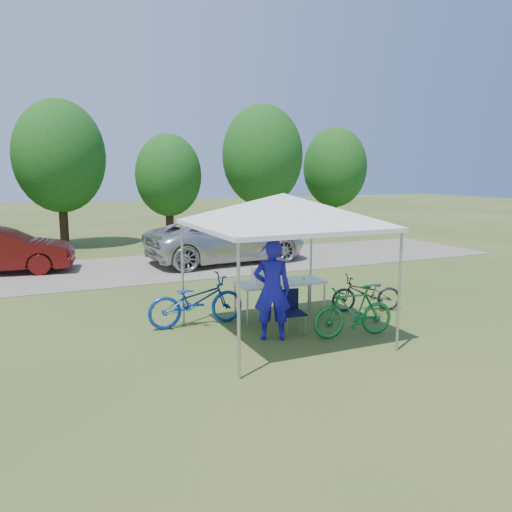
{
  "coord_description": "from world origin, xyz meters",
  "views": [
    {
      "loc": [
        -4.21,
        -8.14,
        3.09
      ],
      "look_at": [
        0.36,
        2.0,
        1.24
      ],
      "focal_mm": 35.0,
      "sensor_mm": 36.0,
      "label": 1
    }
  ],
  "objects_px": {
    "cooler": "(262,276)",
    "minivan": "(227,239)",
    "folding_table": "(280,284)",
    "bike_dark": "(367,293)",
    "bike_blue": "(196,301)",
    "bike_green": "(353,311)",
    "cyclist": "(272,290)",
    "folding_chair": "(291,307)"
  },
  "relations": [
    {
      "from": "bike_blue",
      "to": "bike_green",
      "type": "bearing_deg",
      "value": -126.58
    },
    {
      "from": "folding_chair",
      "to": "bike_green",
      "type": "xyz_separation_m",
      "value": [
        0.95,
        -0.75,
        0.0
      ]
    },
    {
      "from": "cooler",
      "to": "bike_dark",
      "type": "relative_size",
      "value": 0.27
    },
    {
      "from": "folding_chair",
      "to": "cooler",
      "type": "xyz_separation_m",
      "value": [
        -0.16,
        0.97,
        0.45
      ]
    },
    {
      "from": "folding_table",
      "to": "cooler",
      "type": "height_order",
      "value": "cooler"
    },
    {
      "from": "folding_chair",
      "to": "minivan",
      "type": "distance_m",
      "value": 7.98
    },
    {
      "from": "folding_table",
      "to": "bike_green",
      "type": "bearing_deg",
      "value": -68.08
    },
    {
      "from": "bike_green",
      "to": "bike_blue",
      "type": "bearing_deg",
      "value": -120.14
    },
    {
      "from": "cooler",
      "to": "bike_blue",
      "type": "xyz_separation_m",
      "value": [
        -1.41,
        0.18,
        -0.42
      ]
    },
    {
      "from": "cooler",
      "to": "minivan",
      "type": "relative_size",
      "value": 0.08
    },
    {
      "from": "folding_chair",
      "to": "bike_dark",
      "type": "distance_m",
      "value": 2.34
    },
    {
      "from": "folding_table",
      "to": "bike_dark",
      "type": "distance_m",
      "value": 2.07
    },
    {
      "from": "cooler",
      "to": "minivan",
      "type": "bearing_deg",
      "value": 75.1
    },
    {
      "from": "bike_green",
      "to": "cyclist",
      "type": "bearing_deg",
      "value": -101.76
    },
    {
      "from": "folding_chair",
      "to": "minivan",
      "type": "height_order",
      "value": "minivan"
    },
    {
      "from": "bike_green",
      "to": "bike_dark",
      "type": "height_order",
      "value": "bike_green"
    },
    {
      "from": "folding_table",
      "to": "bike_dark",
      "type": "height_order",
      "value": "bike_dark"
    },
    {
      "from": "folding_chair",
      "to": "bike_dark",
      "type": "relative_size",
      "value": 0.53
    },
    {
      "from": "folding_chair",
      "to": "bike_dark",
      "type": "bearing_deg",
      "value": 22.2
    },
    {
      "from": "folding_table",
      "to": "cooler",
      "type": "xyz_separation_m",
      "value": [
        -0.42,
        -0.0,
        0.2
      ]
    },
    {
      "from": "folding_chair",
      "to": "bike_dark",
      "type": "xyz_separation_m",
      "value": [
        2.26,
        0.6,
        -0.08
      ]
    },
    {
      "from": "bike_dark",
      "to": "cooler",
      "type": "bearing_deg",
      "value": -80.6
    },
    {
      "from": "cooler",
      "to": "bike_blue",
      "type": "distance_m",
      "value": 1.48
    },
    {
      "from": "cooler",
      "to": "bike_dark",
      "type": "bearing_deg",
      "value": -8.7
    },
    {
      "from": "folding_table",
      "to": "minivan",
      "type": "distance_m",
      "value": 6.97
    },
    {
      "from": "cooler",
      "to": "folding_chair",
      "type": "bearing_deg",
      "value": -80.54
    },
    {
      "from": "cyclist",
      "to": "minivan",
      "type": "distance_m",
      "value": 8.34
    },
    {
      "from": "folding_table",
      "to": "bike_blue",
      "type": "distance_m",
      "value": 1.85
    },
    {
      "from": "folding_table",
      "to": "minivan",
      "type": "height_order",
      "value": "minivan"
    },
    {
      "from": "bike_blue",
      "to": "bike_dark",
      "type": "xyz_separation_m",
      "value": [
        3.83,
        -0.55,
        -0.11
      ]
    },
    {
      "from": "folding_chair",
      "to": "cooler",
      "type": "bearing_deg",
      "value": 106.81
    },
    {
      "from": "folding_table",
      "to": "cooler",
      "type": "distance_m",
      "value": 0.46
    },
    {
      "from": "cyclist",
      "to": "folding_table",
      "type": "bearing_deg",
      "value": -100.39
    },
    {
      "from": "folding_table",
      "to": "bike_blue",
      "type": "bearing_deg",
      "value": 174.41
    },
    {
      "from": "bike_dark",
      "to": "folding_chair",
      "type": "bearing_deg",
      "value": -57.06
    },
    {
      "from": "minivan",
      "to": "folding_table",
      "type": "bearing_deg",
      "value": 164.53
    },
    {
      "from": "bike_dark",
      "to": "minivan",
      "type": "xyz_separation_m",
      "value": [
        -0.61,
        7.2,
        0.39
      ]
    },
    {
      "from": "cooler",
      "to": "bike_blue",
      "type": "relative_size",
      "value": 0.22
    },
    {
      "from": "bike_blue",
      "to": "minivan",
      "type": "distance_m",
      "value": 7.39
    },
    {
      "from": "cooler",
      "to": "cyclist",
      "type": "bearing_deg",
      "value": -106.79
    },
    {
      "from": "bike_blue",
      "to": "bike_green",
      "type": "height_order",
      "value": "bike_blue"
    },
    {
      "from": "bike_blue",
      "to": "bike_dark",
      "type": "bearing_deg",
      "value": -97.69
    }
  ]
}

